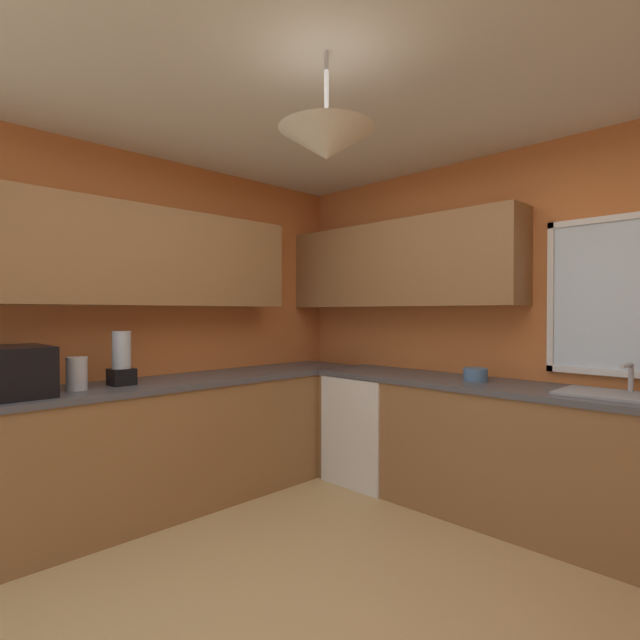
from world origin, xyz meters
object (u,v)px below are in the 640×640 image
(dishwasher, at_px, (372,428))
(sink_assembly, at_px, (624,395))
(blender_appliance, at_px, (122,361))
(bowl, at_px, (475,375))
(kettle, at_px, (77,374))
(microwave, at_px, (12,371))

(dishwasher, relative_size, sink_assembly, 1.29)
(dishwasher, bearing_deg, blender_appliance, -109.92)
(sink_assembly, xyz_separation_m, blender_appliance, (-2.48, -1.86, 0.15))
(bowl, xyz_separation_m, blender_appliance, (-1.57, -1.85, 0.12))
(blender_appliance, bearing_deg, sink_assembly, 36.81)
(dishwasher, height_order, bowl, bowl)
(kettle, height_order, blender_appliance, blender_appliance)
(microwave, height_order, blender_appliance, blender_appliance)
(bowl, bearing_deg, dishwasher, -178.11)
(kettle, relative_size, bowl, 1.24)
(kettle, distance_m, bowl, 2.64)
(sink_assembly, bearing_deg, kettle, -138.93)
(blender_appliance, bearing_deg, dishwasher, 70.08)
(microwave, bearing_deg, dishwasher, 74.93)
(blender_appliance, bearing_deg, kettle, -86.03)
(kettle, xyz_separation_m, sink_assembly, (2.46, 2.14, -0.09))
(sink_assembly, xyz_separation_m, bowl, (-0.91, -0.01, 0.04))
(bowl, distance_m, blender_appliance, 2.43)
(microwave, distance_m, sink_assembly, 3.52)
(dishwasher, bearing_deg, kettle, -106.88)
(microwave, xyz_separation_m, blender_appliance, (0.00, 0.63, 0.02))
(bowl, bearing_deg, microwave, -122.34)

